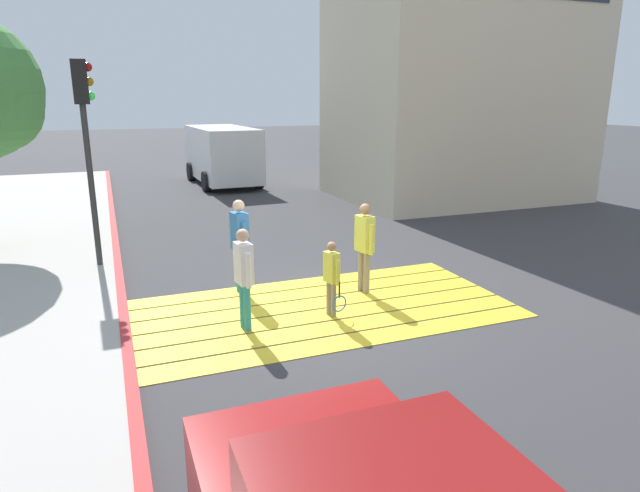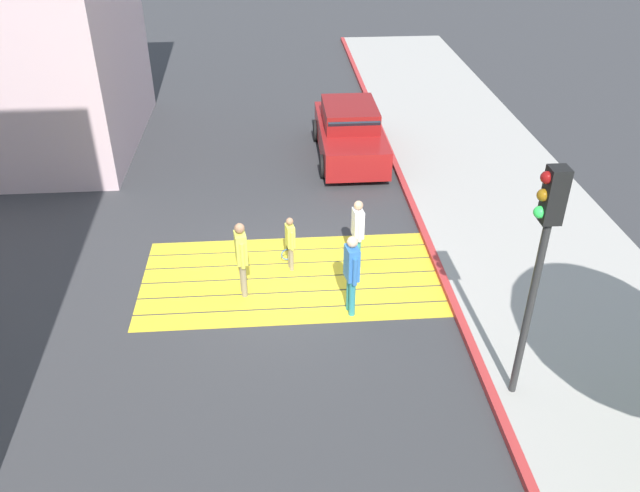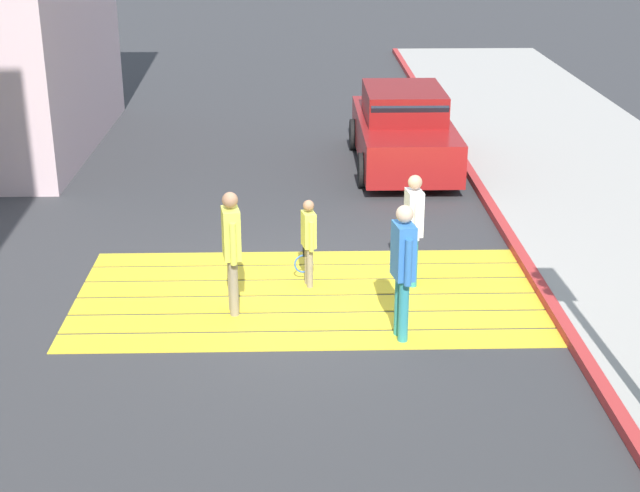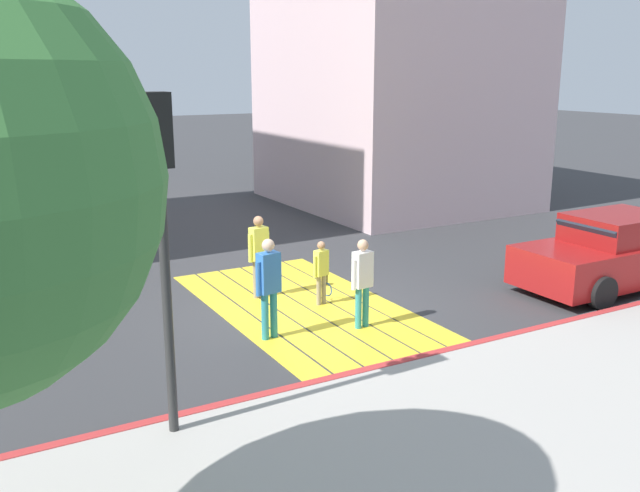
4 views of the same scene
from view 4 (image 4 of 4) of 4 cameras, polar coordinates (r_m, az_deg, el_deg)
name	(u,v)px [view 4 (image 4 of 4)]	position (r m, az deg, el deg)	size (l,w,h in m)	color
ground_plane	(305,307)	(13.61, -1.20, -5.03)	(120.00, 120.00, 0.00)	#38383A
crosswalk_stripes	(305,307)	(13.61, -1.20, -5.01)	(6.40, 3.25, 0.01)	yellow
sidewalk_west	(514,430)	(9.43, 15.61, -14.26)	(4.80, 40.00, 0.12)	#ADA8A0
curb_painted	(404,363)	(11.02, 6.92, -9.51)	(0.16, 40.00, 0.13)	#BC3333
building_far_south	(395,79)	(24.32, 6.12, 13.46)	(8.00, 7.04, 8.45)	beige
car_parked_near_curb	(613,253)	(15.92, 22.83, -0.57)	(1.99, 4.30, 1.57)	maroon
traffic_light_corner	(161,199)	(8.21, -12.91, 3.77)	(0.39, 0.28, 4.24)	#2D2D2D
pedestrian_adult_lead	(259,251)	(13.97, -5.02, -0.38)	(0.27, 0.49, 1.69)	gray
pedestrian_adult_trailing	(362,277)	(12.28, 3.50, -2.55)	(0.25, 0.48, 1.62)	teal
pedestrian_adult_side	(269,281)	(11.77, -4.21, -2.90)	(0.29, 0.51, 1.76)	teal
pedestrian_child_with_racket	(322,269)	(13.55, 0.12, -1.92)	(0.32, 0.40, 1.28)	gray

